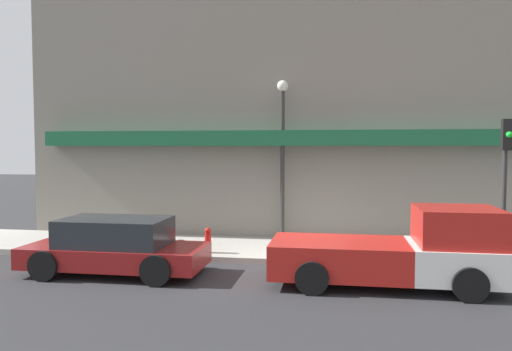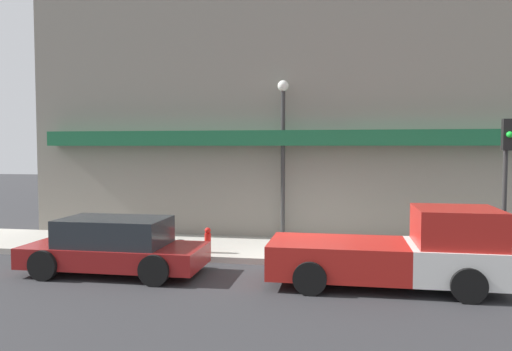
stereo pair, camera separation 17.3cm
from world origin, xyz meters
name	(u,v)px [view 2 (the right image)]	position (x,y,z in m)	size (l,w,h in m)	color
ground_plane	(300,267)	(0.00, 0.00, 0.00)	(80.00, 80.00, 0.00)	#2D2D30
sidewalk	(305,251)	(0.00, 1.64, 0.09)	(36.00, 3.27, 0.17)	#ADA89E
building	(313,74)	(0.02, 4.75, 5.82)	(19.80, 3.80, 11.68)	gray
pickup_truck	(401,252)	(2.44, -1.56, 0.81)	(5.26, 2.19, 1.86)	white
parked_car	(115,246)	(-4.58, -1.56, 0.70)	(4.55, 2.03, 1.42)	maroon
fire_hydrant	(208,240)	(-2.71, 0.52, 0.53)	(0.18, 0.18, 0.73)	red
street_lamp	(283,140)	(-0.81, 2.82, 3.45)	(0.36, 0.36, 5.20)	#2D2D2D
traffic_light	(506,165)	(5.22, 0.34, 2.76)	(0.28, 0.42, 3.76)	#2D2D2D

